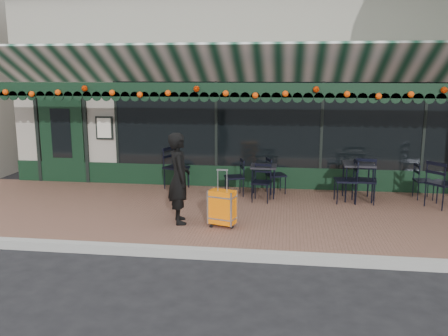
# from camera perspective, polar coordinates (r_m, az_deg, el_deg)

# --- Properties ---
(ground) EXTENTS (80.00, 80.00, 0.00)m
(ground) POSITION_cam_1_polar(r_m,az_deg,el_deg) (7.41, 2.18, -10.76)
(ground) COLOR black
(ground) RESTS_ON ground
(sidewalk) EXTENTS (18.00, 4.00, 0.15)m
(sidewalk) POSITION_cam_1_polar(r_m,az_deg,el_deg) (9.26, 3.39, -5.69)
(sidewalk) COLOR brown
(sidewalk) RESTS_ON ground
(curb) EXTENTS (18.00, 0.16, 0.15)m
(curb) POSITION_cam_1_polar(r_m,az_deg,el_deg) (7.30, 2.12, -10.45)
(curb) COLOR #9E9E99
(curb) RESTS_ON ground
(restaurant_building) EXTENTS (12.00, 9.60, 4.50)m
(restaurant_building) POSITION_cam_1_polar(r_m,az_deg,el_deg) (14.69, 5.27, 9.31)
(restaurant_building) COLOR gray
(restaurant_building) RESTS_ON ground
(woman) EXTENTS (0.57, 0.69, 1.62)m
(woman) POSITION_cam_1_polar(r_m,az_deg,el_deg) (8.41, -5.42, -1.23)
(woman) COLOR black
(woman) RESTS_ON sidewalk
(suitcase) EXTENTS (0.50, 0.37, 1.01)m
(suitcase) POSITION_cam_1_polar(r_m,az_deg,el_deg) (8.25, -0.20, -4.81)
(suitcase) COLOR orange
(suitcase) RESTS_ON sidewalk
(cafe_table_a) EXTENTS (0.64, 0.64, 0.78)m
(cafe_table_a) POSITION_cam_1_polar(r_m,az_deg,el_deg) (10.32, 15.86, 0.13)
(cafe_table_a) COLOR black
(cafe_table_a) RESTS_ON sidewalk
(cafe_table_b) EXTENTS (0.55, 0.55, 0.68)m
(cafe_table_b) POSITION_cam_1_polar(r_m,az_deg,el_deg) (10.24, 4.80, -0.08)
(cafe_table_b) COLOR black
(cafe_table_b) RESTS_ON sidewalk
(chair_a_left) EXTENTS (0.48, 0.48, 0.91)m
(chair_a_left) POSITION_cam_1_polar(r_m,az_deg,el_deg) (10.08, 14.42, -1.50)
(chair_a_left) COLOR black
(chair_a_left) RESTS_ON sidewalk
(chair_a_right) EXTENTS (0.41, 0.41, 0.77)m
(chair_a_right) POSITION_cam_1_polar(r_m,az_deg,el_deg) (10.92, 22.90, -1.46)
(chair_a_right) COLOR black
(chair_a_right) RESTS_ON sidewalk
(chair_a_front) EXTENTS (0.52, 0.52, 0.91)m
(chair_a_front) POSITION_cam_1_polar(r_m,az_deg,el_deg) (10.16, 16.64, -1.52)
(chair_a_front) COLOR black
(chair_a_front) RESTS_ON sidewalk
(chair_a_extra) EXTENTS (0.67, 0.67, 0.96)m
(chair_a_extra) POSITION_cam_1_polar(r_m,az_deg,el_deg) (10.34, 24.66, -1.74)
(chair_a_extra) COLOR black
(chair_a_extra) RESTS_ON sidewalk
(chair_b_left) EXTENTS (0.51, 0.51, 0.82)m
(chair_b_left) POSITION_cam_1_polar(r_m,az_deg,el_deg) (10.30, 1.23, -1.14)
(chair_b_left) COLOR black
(chair_b_left) RESTS_ON sidewalk
(chair_b_right) EXTENTS (0.52, 0.52, 0.81)m
(chair_b_right) POSITION_cam_1_polar(r_m,az_deg,el_deg) (10.60, 6.27, -0.87)
(chair_b_right) COLOR black
(chair_b_right) RESTS_ON sidewalk
(chair_b_front) EXTENTS (0.44, 0.44, 0.78)m
(chair_b_front) POSITION_cam_1_polar(r_m,az_deg,el_deg) (9.89, 4.52, -1.79)
(chair_b_front) COLOR black
(chair_b_front) RESTS_ON sidewalk
(chair_solo) EXTENTS (0.64, 0.64, 0.97)m
(chair_solo) POSITION_cam_1_polar(r_m,az_deg,el_deg) (11.00, -5.75, 0.03)
(chair_solo) COLOR black
(chair_solo) RESTS_ON sidewalk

